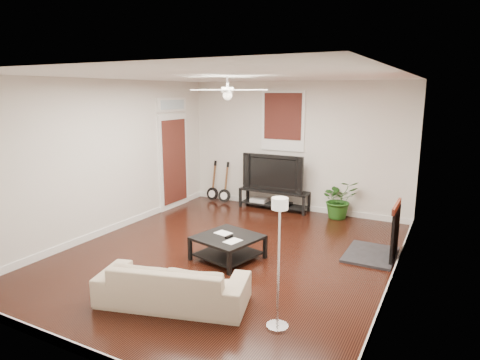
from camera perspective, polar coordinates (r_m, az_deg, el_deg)
The scene contains 14 objects.
room at distance 6.42m, azimuth -1.66°, elevation 1.53°, with size 5.01×6.01×2.81m.
brick_accent at distance 6.63m, azimuth 21.99°, elevation 0.98°, with size 0.02×2.20×2.80m, color brown.
fireplace at distance 6.89m, azimuth 18.98°, elevation -6.48°, with size 0.80×1.10×0.92m, color black.
window_back at distance 9.15m, azimuth 5.91°, elevation 8.07°, with size 1.00×0.06×1.30m, color #38120F.
door_left at distance 9.35m, azimuth -9.11°, elevation 3.76°, with size 0.08×1.00×2.50m, color white.
tv_stand at distance 9.29m, azimuth 4.70°, elevation -2.68°, with size 1.56×0.42×0.44m, color black.
tv at distance 9.17m, azimuth 4.82°, elevation 1.11°, with size 1.40×0.18×0.81m, color black.
coffee_table at distance 6.56m, azimuth -1.69°, elevation -9.30°, with size 0.88×0.88×0.37m, color black.
sofa at distance 5.30m, azimuth -9.22°, elevation -13.84°, with size 1.84×0.72×0.54m, color tan.
floor_lamp at distance 4.57m, azimuth 5.34°, elevation -11.50°, with size 0.25×0.25×1.50m, color white, non-canonical shape.
potted_plant at distance 8.79m, azimuth 13.49°, elevation -2.57°, with size 0.73×0.63×0.81m, color #215418.
guitar_left at distance 9.91m, azimuth -3.84°, elevation -0.15°, with size 0.30×0.21×0.97m, color black, non-canonical shape.
guitar_right at distance 9.71m, azimuth -2.17°, elevation -0.39°, with size 0.30×0.21×0.97m, color black, non-canonical shape.
ceiling_fan at distance 6.31m, azimuth -1.73°, elevation 12.30°, with size 1.24×1.24×0.32m, color white, non-canonical shape.
Camera 1 is at (3.10, -5.50, 2.57)m, focal length 30.99 mm.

